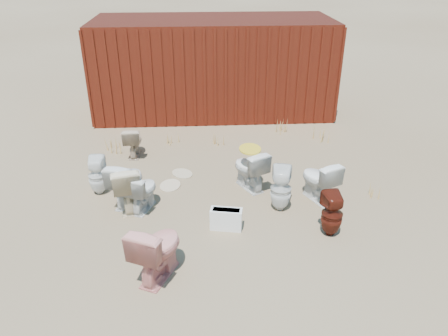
{
  "coord_description": "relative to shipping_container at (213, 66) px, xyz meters",
  "views": [
    {
      "loc": [
        -0.41,
        -6.18,
        4.03
      ],
      "look_at": [
        0.0,
        0.6,
        0.55
      ],
      "focal_mm": 35.0,
      "sensor_mm": 36.0,
      "label": 1
    }
  ],
  "objects": [
    {
      "name": "toilet_back_a",
      "position": [
        -2.26,
        -4.38,
        -0.84
      ],
      "size": [
        0.32,
        0.33,
        0.71
      ],
      "primitive_type": "imported",
      "rotation": [
        0.0,
        0.0,
        3.14
      ],
      "color": "white",
      "rests_on": "ground"
    },
    {
      "name": "weed_clump_f",
      "position": [
        2.65,
        -4.84,
        -1.08
      ],
      "size": [
        0.28,
        0.28,
        0.25
      ],
      "primitive_type": "cone",
      "color": "#B58D48",
      "rests_on": "ground"
    },
    {
      "name": "toilet_front_maroon",
      "position": [
        1.58,
        -5.89,
        -0.84
      ],
      "size": [
        0.37,
        0.38,
        0.72
      ],
      "primitive_type": "imported",
      "rotation": [
        0.0,
        0.0,
        3.29
      ],
      "color": "#50180D",
      "rests_on": "ground"
    },
    {
      "name": "toilet_back_yellowlid",
      "position": [
        0.48,
        -4.35,
        -0.81
      ],
      "size": [
        0.73,
        0.87,
        0.77
      ],
      "primitive_type": "imported",
      "rotation": [
        0.0,
        0.0,
        3.62
      ],
      "color": "silver",
      "rests_on": "ground"
    },
    {
      "name": "toilet_front_pink",
      "position": [
        -1.01,
        -6.68,
        -0.77
      ],
      "size": [
        0.8,
        0.97,
        0.86
      ],
      "primitive_type": "imported",
      "rotation": [
        0.0,
        0.0,
        2.7
      ],
      "color": "#E28A82",
      "rests_on": "ground"
    },
    {
      "name": "shipping_container",
      "position": [
        0.0,
        0.0,
        0.0
      ],
      "size": [
        6.0,
        2.4,
        2.4
      ],
      "primitive_type": "cube",
      "color": "#52110D",
      "rests_on": "ground"
    },
    {
      "name": "toilet_back_beige_right",
      "position": [
        -1.68,
        -4.91,
        -0.79
      ],
      "size": [
        0.62,
        0.89,
        0.82
      ],
      "primitive_type": "imported",
      "rotation": [
        0.0,
        0.0,
        3.36
      ],
      "color": "beige",
      "rests_on": "ground"
    },
    {
      "name": "toilet_back_beige_left",
      "position": [
        -1.82,
        -2.82,
        -0.87
      ],
      "size": [
        0.37,
        0.64,
        0.66
      ],
      "primitive_type": "imported",
      "rotation": [
        0.0,
        0.0,
        3.14
      ],
      "color": "tan",
      "rests_on": "ground"
    },
    {
      "name": "loose_lid_far",
      "position": [
        -0.77,
        -3.75,
        -1.19
      ],
      "size": [
        0.57,
        0.59,
        0.02
      ],
      "primitive_type": "ellipsoid",
      "rotation": [
        0.0,
        0.0,
        0.64
      ],
      "color": "tan",
      "rests_on": "ground"
    },
    {
      "name": "loose_tank",
      "position": [
        -0.03,
        -5.64,
        -1.02
      ],
      "size": [
        0.53,
        0.29,
        0.35
      ],
      "primitive_type": "cube",
      "rotation": [
        0.0,
        0.0,
        -0.19
      ],
      "color": "white",
      "rests_on": "ground"
    },
    {
      "name": "loose_lid_near",
      "position": [
        -0.99,
        -4.21,
        -1.19
      ],
      "size": [
        0.47,
        0.56,
        0.02
      ],
      "primitive_type": "ellipsoid",
      "rotation": [
        0.0,
        0.0,
        -0.2
      ],
      "color": "#C7B290",
      "rests_on": "ground"
    },
    {
      "name": "weed_clump_e",
      "position": [
        1.53,
        -1.7,
        -1.04
      ],
      "size": [
        0.34,
        0.34,
        0.31
      ],
      "primitive_type": "cone",
      "color": "#B58D48",
      "rests_on": "ground"
    },
    {
      "name": "toilet_back_e",
      "position": [
        0.92,
        -5.11,
        -0.81
      ],
      "size": [
        0.42,
        0.43,
        0.78
      ],
      "primitive_type": "imported",
      "rotation": [
        0.0,
        0.0,
        2.93
      ],
      "color": "white",
      "rests_on": "ground"
    },
    {
      "name": "ground",
      "position": [
        0.0,
        -5.2,
        -1.2
      ],
      "size": [
        100.0,
        100.0,
        0.0
      ],
      "primitive_type": "plane",
      "color": "brown",
      "rests_on": "ground"
    },
    {
      "name": "yellow_lid",
      "position": [
        0.48,
        -4.35,
        -0.41
      ],
      "size": [
        0.39,
        0.49,
        0.02
      ],
      "primitive_type": "ellipsoid",
      "color": "gold",
      "rests_on": "toilet_back_yellowlid"
    },
    {
      "name": "toilet_front_a",
      "position": [
        -1.68,
        -4.74,
        -0.79
      ],
      "size": [
        0.66,
        0.9,
        0.82
      ],
      "primitive_type": "imported",
      "rotation": [
        0.0,
        0.0,
        2.86
      ],
      "color": "silver",
      "rests_on": "ground"
    },
    {
      "name": "toilet_front_c",
      "position": [
        -1.41,
        -4.96,
        -0.85
      ],
      "size": [
        0.61,
        0.78,
        0.7
      ],
      "primitive_type": "imported",
      "rotation": [
        0.0,
        0.0,
        2.78
      ],
      "color": "silver",
      "rests_on": "ground"
    },
    {
      "name": "weed_clump_d",
      "position": [
        -1.04,
        -2.18,
        -1.09
      ],
      "size": [
        0.3,
        0.3,
        0.22
      ],
      "primitive_type": "cone",
      "color": "#B58D48",
      "rests_on": "ground"
    },
    {
      "name": "weed_clump_c",
      "position": [
        2.4,
        -2.24,
        -1.03
      ],
      "size": [
        0.36,
        0.36,
        0.34
      ],
      "primitive_type": "cone",
      "color": "#B58D48",
      "rests_on": "ground"
    },
    {
      "name": "weed_clump_a",
      "position": [
        -2.3,
        -2.57,
        -1.05
      ],
      "size": [
        0.36,
        0.36,
        0.31
      ],
      "primitive_type": "cone",
      "color": "#B58D48",
      "rests_on": "ground"
    },
    {
      "name": "toilet_front_e",
      "position": [
        1.64,
        -4.84,
        -0.81
      ],
      "size": [
        0.7,
        0.87,
        0.77
      ],
      "primitive_type": "imported",
      "rotation": [
        0.0,
        0.0,
        3.56
      ],
      "color": "white",
      "rests_on": "ground"
    },
    {
      "name": "weed_clump_b",
      "position": [
        0.0,
        -2.36,
        -1.07
      ],
      "size": [
        0.32,
        0.32,
        0.26
      ],
      "primitive_type": "cone",
      "color": "#B58D48",
      "rests_on": "ground"
    }
  ]
}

